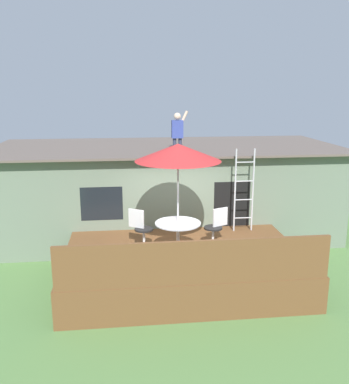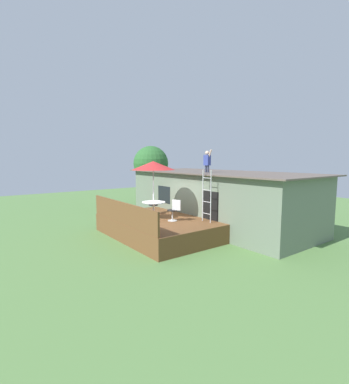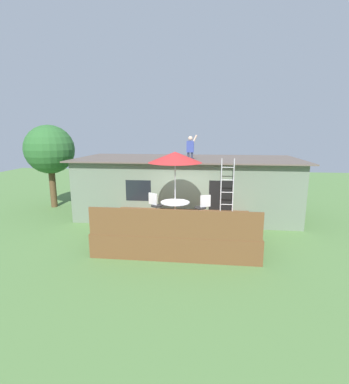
% 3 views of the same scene
% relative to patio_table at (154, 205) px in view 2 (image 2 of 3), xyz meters
% --- Properties ---
extents(ground_plane, '(40.00, 40.00, 0.00)m').
position_rel_patio_table_xyz_m(ground_plane, '(0.14, 0.21, -1.39)').
color(ground_plane, '#567F42').
extents(house, '(10.50, 4.50, 2.78)m').
position_rel_patio_table_xyz_m(house, '(0.14, 3.81, 0.01)').
color(house, slate).
rests_on(house, ground).
extents(deck, '(5.46, 3.73, 0.80)m').
position_rel_patio_table_xyz_m(deck, '(0.14, 0.21, -0.99)').
color(deck, brown).
rests_on(deck, ground).
extents(deck_railing, '(5.36, 0.08, 0.90)m').
position_rel_patio_table_xyz_m(deck_railing, '(0.14, -1.60, -0.14)').
color(deck_railing, brown).
rests_on(deck_railing, deck).
extents(patio_table, '(1.04, 1.04, 0.74)m').
position_rel_patio_table_xyz_m(patio_table, '(0.00, 0.00, 0.00)').
color(patio_table, silver).
rests_on(patio_table, deck).
extents(patio_umbrella, '(1.90, 1.90, 2.54)m').
position_rel_patio_table_xyz_m(patio_umbrella, '(-0.00, 0.00, 1.76)').
color(patio_umbrella, silver).
rests_on(patio_umbrella, deck).
extents(step_ladder, '(0.52, 0.04, 2.20)m').
position_rel_patio_table_xyz_m(step_ladder, '(1.92, 1.40, 0.51)').
color(step_ladder, silver).
rests_on(step_ladder, deck).
extents(person_figure, '(0.47, 0.20, 1.11)m').
position_rel_patio_table_xyz_m(person_figure, '(0.35, 2.89, 2.01)').
color(person_figure, '#33384C').
rests_on(person_figure, house).
extents(patio_chair_left, '(0.57, 0.45, 0.92)m').
position_rel_patio_table_xyz_m(patio_chair_left, '(-0.82, 0.50, -0.13)').
color(patio_chair_left, silver).
rests_on(patio_chair_left, deck).
extents(patio_chair_right, '(0.60, 0.44, 0.92)m').
position_rel_patio_table_xyz_m(patio_chair_right, '(0.96, 0.40, -0.13)').
color(patio_chair_right, silver).
rests_on(patio_chair_right, deck).
extents(backyard_tree, '(2.54, 2.54, 4.38)m').
position_rel_patio_table_xyz_m(backyard_tree, '(-7.15, 4.36, 1.69)').
color(backyard_tree, brown).
rests_on(backyard_tree, ground).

